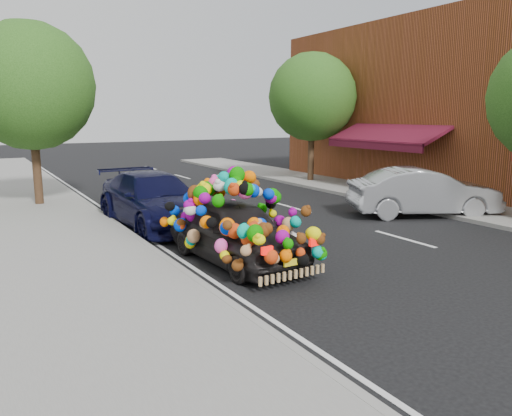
% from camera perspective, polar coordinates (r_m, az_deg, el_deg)
% --- Properties ---
extents(ground, '(100.00, 100.00, 0.00)m').
position_cam_1_polar(ground, '(10.95, 3.42, -5.87)').
color(ground, black).
rests_on(ground, ground).
extents(sidewalk, '(4.00, 60.00, 0.12)m').
position_cam_1_polar(sidewalk, '(9.37, -19.35, -8.95)').
color(sidewalk, gray).
rests_on(sidewalk, ground).
extents(kerb, '(0.15, 60.00, 0.13)m').
position_cam_1_polar(kerb, '(9.88, -8.11, -7.40)').
color(kerb, gray).
rests_on(kerb, ground).
extents(footpath_far, '(3.00, 40.00, 0.12)m').
position_cam_1_polar(footpath_far, '(18.54, 19.65, 0.53)').
color(footpath_far, gray).
rests_on(footpath_far, ground).
extents(lane_markings, '(6.00, 50.00, 0.01)m').
position_cam_1_polar(lane_markings, '(13.22, 16.57, -3.39)').
color(lane_markings, silver).
rests_on(lane_markings, ground).
extents(tree_near_sidewalk, '(4.20, 4.20, 6.13)m').
position_cam_1_polar(tree_near_sidewalk, '(18.37, -24.40, 12.55)').
color(tree_near_sidewalk, '#332114').
rests_on(tree_near_sidewalk, ground).
extents(tree_far_b, '(4.00, 4.00, 5.90)m').
position_cam_1_polar(tree_far_b, '(23.30, 6.43, 12.48)').
color(tree_far_b, '#332114').
rests_on(tree_far_b, ground).
extents(plush_art_car, '(2.15, 4.20, 1.98)m').
position_cam_1_polar(plush_art_car, '(10.53, -2.41, -0.89)').
color(plush_art_car, black).
rests_on(plush_art_car, ground).
extents(navy_sedan, '(2.32, 5.19, 1.48)m').
position_cam_1_polar(navy_sedan, '(14.45, -11.56, 0.98)').
color(navy_sedan, black).
rests_on(navy_sedan, ground).
extents(silver_hatchback, '(4.74, 3.38, 1.49)m').
position_cam_1_polar(silver_hatchback, '(16.32, 18.58, 1.74)').
color(silver_hatchback, '#A0A1A6').
rests_on(silver_hatchback, ground).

